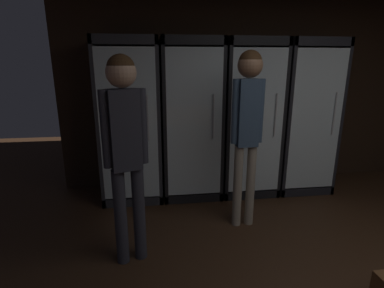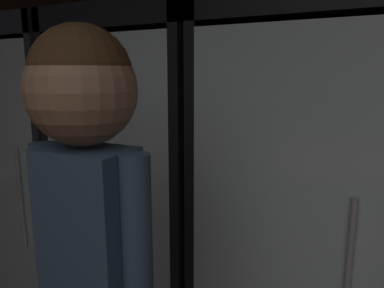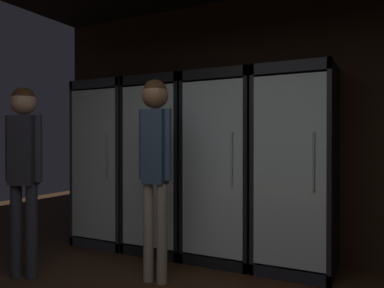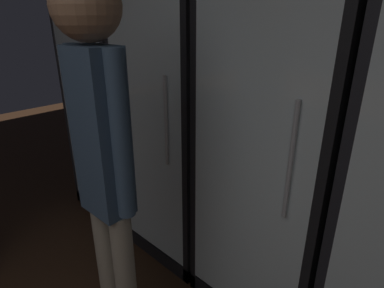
# 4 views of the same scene
# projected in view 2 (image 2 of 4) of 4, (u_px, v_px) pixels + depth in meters

# --- Properties ---
(cooler_far_left) EXTENTS (0.70, 0.69, 1.92)m
(cooler_far_left) POSITION_uv_depth(u_px,v_px,m) (56.00, 192.00, 2.19)
(cooler_far_left) COLOR #2B2B30
(cooler_far_left) RESTS_ON ground
(cooler_left) EXTENTS (0.70, 0.69, 1.92)m
(cooler_left) POSITION_uv_depth(u_px,v_px,m) (156.00, 212.00, 1.86)
(cooler_left) COLOR black
(cooler_left) RESTS_ON ground
(cooler_center) EXTENTS (0.70, 0.69, 1.92)m
(cooler_center) POSITION_uv_depth(u_px,v_px,m) (300.00, 244.00, 1.53)
(cooler_center) COLOR black
(cooler_center) RESTS_ON ground
(shopper_near) EXTENTS (0.31, 0.23, 1.75)m
(shopper_near) POSITION_uv_depth(u_px,v_px,m) (94.00, 286.00, 0.83)
(shopper_near) COLOR gray
(shopper_near) RESTS_ON ground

